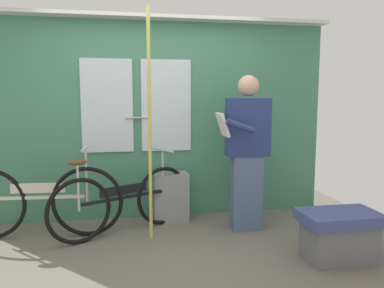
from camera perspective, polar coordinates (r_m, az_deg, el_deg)
name	(u,v)px	position (r m, az deg, el deg)	size (l,w,h in m)	color
ground_plane	(165,258)	(3.65, -4.12, -17.01)	(5.29, 4.09, 0.04)	#666056
train_door_wall	(153,115)	(4.57, -5.99, 4.39)	(4.29, 0.28, 2.42)	#427F60
bicycle_near_door	(123,201)	(4.14, -10.48, -8.55)	(1.52, 0.82, 0.89)	black
bicycle_leaning_behind	(38,201)	(4.26, -22.55, -8.06)	(1.75, 0.44, 0.96)	black
passenger_reading_newspaper	(246,150)	(4.13, 8.36, -0.84)	(0.58, 0.51, 1.72)	slate
trash_bin_by_wall	(171,197)	(4.53, -3.27, -8.06)	(0.41, 0.28, 0.58)	gray
handrail_pole	(150,126)	(3.81, -6.51, 2.78)	(0.04, 0.04, 2.38)	#C6C14C
bench_seat_corner	(339,234)	(3.72, 21.60, -12.77)	(0.70, 0.44, 0.45)	#3D477F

